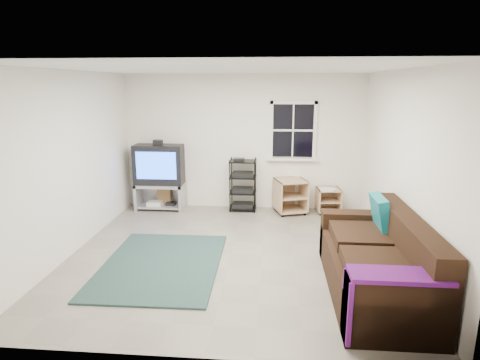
# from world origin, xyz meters

# --- Properties ---
(room) EXTENTS (4.60, 4.62, 4.60)m
(room) POSITION_xyz_m (0.95, 2.27, 1.48)
(room) COLOR gray
(room) RESTS_ON ground
(tv_unit) EXTENTS (0.93, 0.47, 1.37)m
(tv_unit) POSITION_xyz_m (-1.61, 2.04, 0.75)
(tv_unit) COLOR #A1A1A9
(tv_unit) RESTS_ON ground
(av_rack) EXTENTS (0.51, 0.37, 1.02)m
(av_rack) POSITION_xyz_m (0.01, 2.09, 0.44)
(av_rack) COLOR black
(av_rack) RESTS_ON ground
(side_table_left) EXTENTS (0.69, 0.69, 0.65)m
(side_table_left) POSITION_xyz_m (0.91, 2.05, 0.34)
(side_table_left) COLOR tan
(side_table_left) RESTS_ON ground
(side_table_right) EXTENTS (0.47, 0.48, 0.49)m
(side_table_right) POSITION_xyz_m (1.64, 2.09, 0.28)
(side_table_right) COLOR tan
(side_table_right) RESTS_ON ground
(sofa) EXTENTS (0.99, 2.23, 1.02)m
(sofa) POSITION_xyz_m (1.82, -0.96, 0.36)
(sofa) COLOR black
(sofa) RESTS_ON ground
(shag_rug) EXTENTS (1.59, 2.16, 0.03)m
(shag_rug) POSITION_xyz_m (-0.91, -0.46, 0.01)
(shag_rug) COLOR black
(shag_rug) RESTS_ON ground
(paper_bag) EXTENTS (0.27, 0.18, 0.38)m
(paper_bag) POSITION_xyz_m (-1.55, 2.17, 0.19)
(paper_bag) COLOR olive
(paper_bag) RESTS_ON ground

